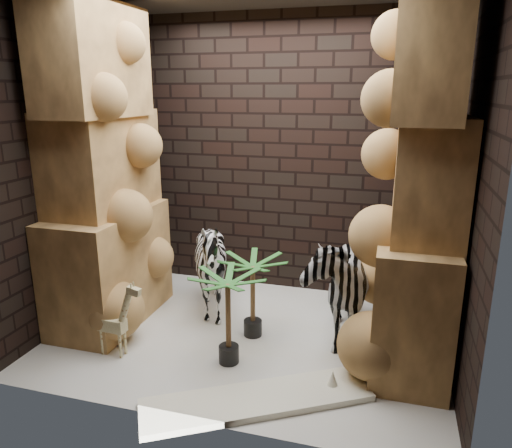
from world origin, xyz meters
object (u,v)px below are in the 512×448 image
(zebra_right, at_px, (336,273))
(zebra_left, at_px, (211,271))
(giraffe_toy, at_px, (111,316))
(palm_back, at_px, (228,319))
(palm_front, at_px, (253,296))
(surfboard, at_px, (257,400))

(zebra_right, height_order, zebra_left, zebra_right)
(zebra_right, height_order, giraffe_toy, zebra_right)
(zebra_left, xyz_separation_m, palm_back, (0.44, -0.76, -0.08))
(giraffe_toy, height_order, palm_back, palm_back)
(zebra_right, relative_size, zebra_left, 1.19)
(giraffe_toy, xyz_separation_m, palm_back, (1.00, 0.15, 0.05))
(zebra_left, xyz_separation_m, palm_front, (0.50, -0.26, -0.09))
(zebra_right, bearing_deg, giraffe_toy, -162.12)
(palm_front, height_order, palm_back, palm_back)
(zebra_right, relative_size, palm_back, 1.57)
(zebra_left, bearing_deg, surfboard, -36.00)
(zebra_left, relative_size, palm_back, 1.33)
(zebra_left, distance_m, palm_front, 0.58)
(giraffe_toy, bearing_deg, palm_back, 12.17)
(zebra_left, height_order, surfboard, zebra_left)
(zebra_left, bearing_deg, palm_front, -7.42)
(zebra_right, bearing_deg, palm_front, -173.62)
(zebra_left, height_order, giraffe_toy, zebra_left)
(giraffe_toy, bearing_deg, zebra_left, 62.24)
(palm_front, relative_size, palm_back, 0.97)
(zebra_right, xyz_separation_m, surfboard, (-0.41, -1.13, -0.61))
(palm_back, bearing_deg, surfboard, -50.69)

